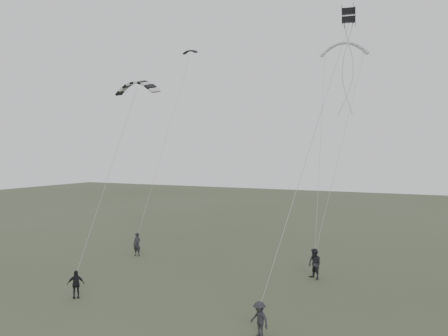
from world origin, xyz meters
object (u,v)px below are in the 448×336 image
at_px(flyer_far, 259,319).
at_px(flyer_left, 137,244).
at_px(flyer_right, 315,264).
at_px(flyer_center, 76,284).
at_px(kite_pale_large, 344,43).
at_px(kite_dark_small, 190,51).
at_px(kite_striped, 137,82).
at_px(kite_box, 349,15).

bearing_deg(flyer_far, flyer_left, 169.66).
xyz_separation_m(flyer_left, flyer_right, (13.74, -0.25, 0.07)).
relative_size(flyer_center, kite_pale_large, 0.40).
relative_size(flyer_left, kite_pale_large, 0.47).
height_order(kite_dark_small, kite_pale_large, kite_pale_large).
bearing_deg(kite_dark_small, flyer_center, -77.88).
bearing_deg(kite_pale_large, flyer_left, -154.53).
height_order(flyer_left, kite_pale_large, kite_pale_large).
xyz_separation_m(flyer_left, kite_striped, (2.01, -2.57, 11.82)).
height_order(flyer_far, kite_box, kite_box).
height_order(flyer_left, flyer_far, flyer_left).
height_order(flyer_left, kite_box, kite_box).
xyz_separation_m(flyer_center, kite_striped, (-0.89, 6.75, 11.95)).
relative_size(kite_dark_small, kite_box, 1.78).
distance_m(kite_striped, kite_box, 14.33).
distance_m(kite_pale_large, kite_box, 12.45).
bearing_deg(flyer_right, flyer_center, -105.63).
bearing_deg(flyer_left, flyer_right, -1.43).
bearing_deg(kite_pale_large, kite_striped, -143.24).
bearing_deg(flyer_right, flyer_left, -146.59).
bearing_deg(flyer_right, kite_pale_large, 124.62).
height_order(flyer_center, kite_pale_large, kite_pale_large).
height_order(flyer_center, kite_striped, kite_striped).
distance_m(flyer_right, kite_box, 14.69).
relative_size(flyer_far, kite_striped, 0.47).
bearing_deg(kite_striped, flyer_center, -81.39).
relative_size(flyer_far, kite_dark_small, 1.16).
height_order(flyer_left, kite_striped, kite_striped).
bearing_deg(kite_pale_large, kite_dark_small, -170.63).
xyz_separation_m(flyer_far, kite_box, (2.44, 6.82, 14.44)).
bearing_deg(flyer_far, kite_striped, 173.58).
height_order(flyer_far, kite_pale_large, kite_pale_large).
bearing_deg(flyer_far, kite_dark_small, 153.73).
height_order(kite_dark_small, kite_box, kite_dark_small).
xyz_separation_m(flyer_far, kite_dark_small, (-12.05, 15.05, 15.74)).
bearing_deg(kite_striped, flyer_left, 129.04).
height_order(flyer_right, flyer_center, flyer_right).
relative_size(flyer_far, kite_box, 2.06).
bearing_deg(kite_dark_small, flyer_right, -17.58).
distance_m(flyer_center, flyer_far, 10.79).
xyz_separation_m(flyer_center, flyer_far, (10.78, -0.39, 0.01)).
bearing_deg(kite_box, flyer_right, 122.48).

